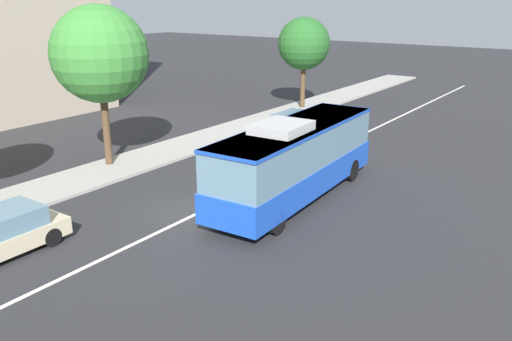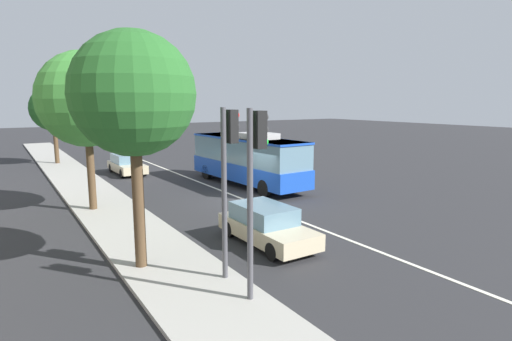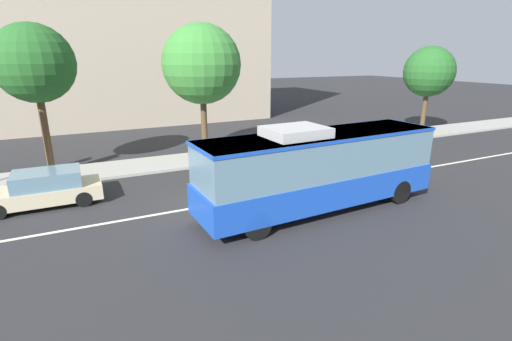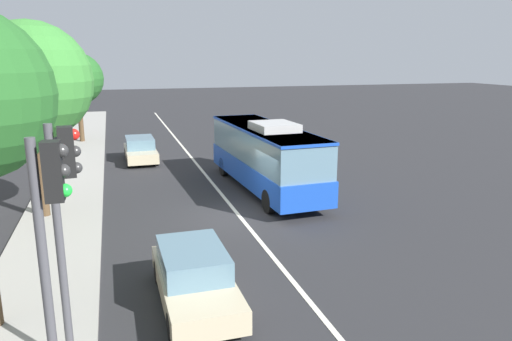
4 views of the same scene
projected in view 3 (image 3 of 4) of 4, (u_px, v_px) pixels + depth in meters
The scene contains 10 objects.
ground_plane at pixel (219, 204), 15.59m from camera, with size 160.00×160.00×0.00m, color #28282B.
sidewalk_kerb at pixel (178, 162), 21.54m from camera, with size 80.00×3.08×0.14m, color #9E9B93.
lane_centre_line at pixel (219, 204), 15.59m from camera, with size 76.00×0.16×0.01m, color silver.
transit_bus at pixel (319, 166), 14.54m from camera, with size 10.12×3.01×3.46m.
sedan_beige at pixel (44, 189), 15.23m from camera, with size 4.52×1.85×1.46m.
sedan_beige_ahead at pixel (383, 144), 23.03m from camera, with size 4.53×1.88×1.46m.
street_tree_kerbside_left at pixel (429, 72), 28.32m from camera, with size 3.76×3.76×6.67m.
street_tree_kerbside_centre at pixel (34, 64), 17.96m from camera, with size 3.79×3.79×7.48m.
street_tree_kerbside_right at pixel (202, 65), 21.28m from camera, with size 4.53×4.53×7.74m.
office_block_background at pixel (116, 8), 34.71m from camera, with size 25.61×14.52×20.40m.
Camera 3 is at (-4.83, -13.74, 5.93)m, focal length 26.14 mm.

